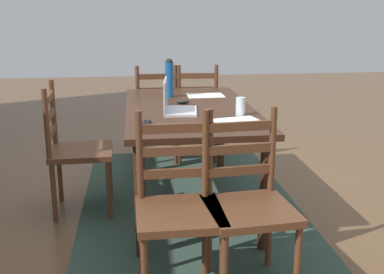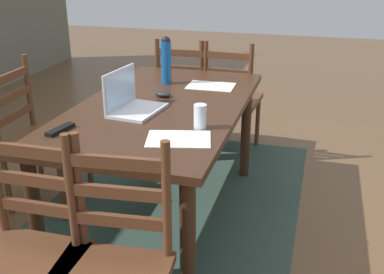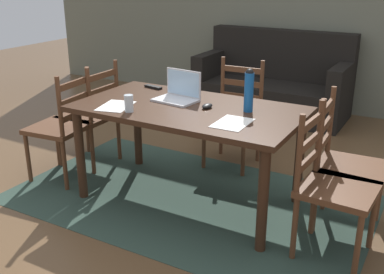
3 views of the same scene
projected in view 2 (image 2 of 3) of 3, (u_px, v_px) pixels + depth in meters
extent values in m
plane|color=brown|center=(164.00, 219.00, 2.93)|extent=(14.00, 14.00, 0.00)
cube|color=#2D4238|center=(164.00, 218.00, 2.93)|extent=(2.74, 1.62, 0.01)
cube|color=#382114|center=(161.00, 108.00, 2.65)|extent=(1.66, 0.91, 0.04)
cylinder|color=#382114|center=(188.00, 250.00, 2.03)|extent=(0.07, 0.07, 0.72)
cylinder|color=#382114|center=(246.00, 130.00, 3.37)|extent=(0.07, 0.07, 0.72)
cylinder|color=#382114|center=(37.00, 224.00, 2.22)|extent=(0.07, 0.07, 0.72)
cylinder|color=#382114|center=(148.00, 120.00, 3.56)|extent=(0.07, 0.07, 0.72)
cube|color=#56331E|center=(188.00, 96.00, 3.84)|extent=(0.46, 0.46, 0.04)
cylinder|color=#56331E|center=(172.00, 114.00, 4.14)|extent=(0.04, 0.04, 0.43)
cylinder|color=#56331E|center=(214.00, 117.00, 4.06)|extent=(0.04, 0.04, 0.43)
cylinder|color=#56331E|center=(160.00, 129.00, 3.80)|extent=(0.04, 0.04, 0.43)
cylinder|color=#56331E|center=(205.00, 133.00, 3.72)|extent=(0.04, 0.04, 0.43)
cylinder|color=#56331E|center=(158.00, 71.00, 3.60)|extent=(0.04, 0.04, 0.50)
cylinder|color=#56331E|center=(206.00, 74.00, 3.53)|extent=(0.04, 0.04, 0.50)
cube|color=#56331E|center=(182.00, 85.00, 3.60)|extent=(0.04, 0.36, 0.05)
cube|color=#56331E|center=(181.00, 69.00, 3.56)|extent=(0.04, 0.36, 0.05)
cube|color=#56331E|center=(181.00, 53.00, 3.51)|extent=(0.04, 0.36, 0.05)
cube|color=#56331E|center=(46.00, 140.00, 2.96)|extent=(0.45, 0.45, 0.04)
cylinder|color=#56331E|center=(89.00, 164.00, 3.17)|extent=(0.04, 0.04, 0.43)
cylinder|color=#56331E|center=(62.00, 190.00, 2.83)|extent=(0.04, 0.04, 0.43)
cylinder|color=#56331E|center=(39.00, 158.00, 3.26)|extent=(0.04, 0.04, 0.43)
cylinder|color=#56331E|center=(7.00, 183.00, 2.92)|extent=(0.04, 0.04, 0.43)
cylinder|color=#56331E|center=(29.00, 92.00, 3.08)|extent=(0.04, 0.04, 0.50)
cube|color=#56331E|center=(14.00, 115.00, 2.95)|extent=(0.36, 0.04, 0.05)
cube|color=#56331E|center=(12.00, 96.00, 2.90)|extent=(0.36, 0.04, 0.05)
cube|color=#56331E|center=(9.00, 77.00, 2.85)|extent=(0.36, 0.04, 0.05)
cube|color=#56331E|center=(231.00, 100.00, 3.75)|extent=(0.46, 0.46, 0.04)
cylinder|color=#56331E|center=(215.00, 117.00, 4.06)|extent=(0.04, 0.04, 0.43)
cylinder|color=#56331E|center=(258.00, 122.00, 3.95)|extent=(0.04, 0.04, 0.43)
cylinder|color=#56331E|center=(201.00, 132.00, 3.73)|extent=(0.04, 0.04, 0.43)
cylinder|color=#56331E|center=(248.00, 138.00, 3.61)|extent=(0.04, 0.04, 0.43)
cylinder|color=#56331E|center=(201.00, 73.00, 3.54)|extent=(0.04, 0.04, 0.50)
cylinder|color=#56331E|center=(250.00, 78.00, 3.42)|extent=(0.04, 0.04, 0.50)
cube|color=#56331E|center=(225.00, 88.00, 3.52)|extent=(0.04, 0.36, 0.05)
cube|color=#56331E|center=(226.00, 72.00, 3.47)|extent=(0.04, 0.36, 0.05)
cube|color=#56331E|center=(226.00, 56.00, 3.42)|extent=(0.04, 0.36, 0.05)
cube|color=#56331E|center=(17.00, 268.00, 1.77)|extent=(0.45, 0.45, 0.04)
cylinder|color=#56331E|center=(81.00, 192.00, 1.81)|extent=(0.04, 0.04, 0.50)
cube|color=#56331E|center=(41.00, 208.00, 1.89)|extent=(0.03, 0.36, 0.05)
cube|color=#56331E|center=(37.00, 181.00, 1.85)|extent=(0.03, 0.36, 0.05)
cube|color=#56331E|center=(33.00, 152.00, 1.80)|extent=(0.03, 0.36, 0.05)
cylinder|color=#56331E|center=(167.00, 203.00, 1.74)|extent=(0.04, 0.04, 0.50)
cylinder|color=#56331E|center=(71.00, 194.00, 1.80)|extent=(0.04, 0.04, 0.50)
cube|color=#56331E|center=(120.00, 221.00, 1.80)|extent=(0.06, 0.36, 0.05)
cube|color=#56331E|center=(118.00, 192.00, 1.76)|extent=(0.06, 0.36, 0.05)
cube|color=#56331E|center=(116.00, 163.00, 1.71)|extent=(0.06, 0.36, 0.05)
cube|color=silver|center=(138.00, 111.00, 2.52)|extent=(0.34, 0.26, 0.02)
cube|color=silver|center=(120.00, 88.00, 2.51)|extent=(0.32, 0.05, 0.21)
cube|color=#A5CCEA|center=(121.00, 88.00, 2.51)|extent=(0.29, 0.04, 0.19)
cylinder|color=#145199|center=(166.00, 63.00, 3.00)|extent=(0.07, 0.07, 0.28)
sphere|color=black|center=(166.00, 41.00, 2.94)|extent=(0.06, 0.06, 0.06)
cylinder|color=silver|center=(200.00, 117.00, 2.27)|extent=(0.06, 0.06, 0.12)
ellipsoid|color=black|center=(163.00, 94.00, 2.77)|extent=(0.07, 0.11, 0.03)
cube|color=black|center=(60.00, 129.00, 2.25)|extent=(0.18, 0.07, 0.02)
cube|color=white|center=(211.00, 86.00, 2.99)|extent=(0.22, 0.30, 0.00)
cube|color=white|center=(179.00, 139.00, 2.16)|extent=(0.28, 0.34, 0.00)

